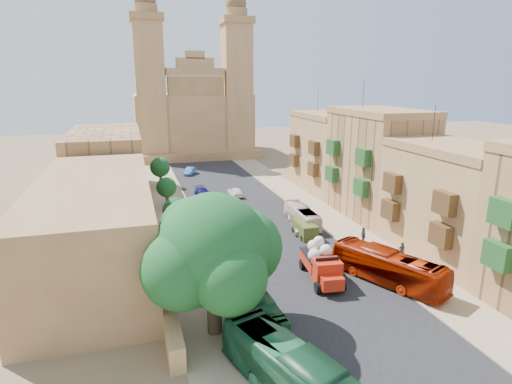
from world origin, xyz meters
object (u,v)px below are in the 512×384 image
church (193,114)px  car_white_b (235,192)px  olive_pickup (304,229)px  car_white_a (219,208)px  car_cream (301,227)px  bus_green_south (297,377)px  car_dkblue (203,193)px  bus_green_north (254,307)px  pedestrian_c (363,236)px  ficus_tree (214,253)px  street_tree_d (160,167)px  car_blue_a (230,240)px  car_blue_b (190,171)px  bus_cream_east (302,216)px  street_tree_b (176,211)px  street_tree_c (166,187)px  red_truck (322,262)px  bus_red_east (388,267)px  street_tree_a (191,253)px  pedestrian_a (402,251)px

church → car_white_b: size_ratio=9.01×
olive_pickup → car_white_a: bearing=122.9°
olive_pickup → car_cream: size_ratio=0.96×
bus_green_south → car_dkblue: bus_green_south is taller
bus_green_north → pedestrian_c: (15.64, 11.51, -0.30)m
ficus_tree → street_tree_d: size_ratio=2.02×
car_blue_a → car_blue_b: car_blue_b is taller
bus_cream_east → street_tree_b: bearing=0.8°
street_tree_c → red_truck: (11.21, -26.57, -1.22)m
bus_green_south → bus_red_east: size_ratio=1.09×
bus_green_north → street_tree_d: bearing=91.5°
street_tree_d → bus_red_east: bearing=-68.0°
bus_red_east → street_tree_d: bearing=-92.9°
red_truck → olive_pickup: (2.79, 10.57, -0.83)m
street_tree_b → street_tree_c: size_ratio=1.07×
ficus_tree → car_white_a: 28.82m
olive_pickup → pedestrian_c: (5.14, -4.08, 0.15)m
car_white_b → pedestrian_c: (8.64, -23.05, 0.28)m
car_white_b → street_tree_d: bearing=-44.0°
street_tree_a → car_blue_b: size_ratio=1.06×
car_blue_a → car_cream: (8.94, 1.68, -0.01)m
red_truck → pedestrian_c: size_ratio=3.43×
car_white_b → pedestrian_a: size_ratio=2.15×
ficus_tree → car_white_a: size_ratio=2.60×
street_tree_d → bus_green_south: (3.50, -52.01, -1.75)m
street_tree_b → car_blue_b: 33.28m
red_truck → car_cream: bearing=76.2°
street_tree_d → olive_pickup: size_ratio=1.23×
olive_pickup → car_dkblue: 21.82m
car_white_a → car_dkblue: car_dkblue is taller
bus_green_north → car_cream: (10.67, 17.09, -0.68)m
bus_cream_east → street_tree_d: bearing=-56.2°
bus_green_north → car_dkblue: (2.21, 35.76, -0.62)m
olive_pickup → pedestrian_c: 6.56m
car_dkblue → pedestrian_a: 32.70m
ficus_tree → street_tree_a: ficus_tree is taller
olive_pickup → car_white_a: (-7.58, 11.72, -0.17)m
car_dkblue → red_truck: bearing=-86.2°
car_cream → street_tree_c: bearing=-35.2°
street_tree_d → car_dkblue: 10.05m
car_white_b → car_blue_b: (-4.49, 17.66, -0.03)m
bus_green_north → bus_green_south: bearing=-93.1°
red_truck → car_white_b: bearing=91.4°
bus_red_east → car_dkblue: bus_red_east is taller
car_white_b → bus_green_north: bearing=75.2°
ficus_tree → pedestrian_a: ficus_tree is taller
church → street_tree_b: size_ratio=7.90×
street_tree_a → bus_cream_east: street_tree_a is taller
car_blue_a → car_white_a: size_ratio=0.90×
ficus_tree → street_tree_c: (-0.59, 31.99, -3.13)m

